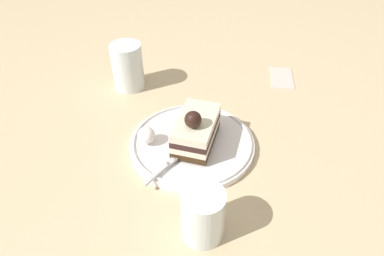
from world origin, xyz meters
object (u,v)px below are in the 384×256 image
whipped_cream_dollop (146,135)px  folded_napkin (282,77)px  fork (166,166)px  cake_slice (196,130)px  drink_glass_far (126,70)px  drink_glass_near (203,216)px  dessert_plate (192,143)px

whipped_cream_dollop → folded_napkin: 0.41m
fork → folded_napkin: size_ratio=1.06×
cake_slice → whipped_cream_dollop: cake_slice is taller
drink_glass_far → drink_glass_near: bearing=-17.2°
dessert_plate → drink_glass_far: drink_glass_far is taller
folded_napkin → whipped_cream_dollop: bearing=-90.6°
dessert_plate → cake_slice: 0.04m
cake_slice → drink_glass_far: (-0.28, 0.02, -0.00)m
whipped_cream_dollop → drink_glass_far: bearing=157.4°
fork → folded_napkin: (-0.08, 0.43, -0.02)m
dessert_plate → whipped_cream_dollop: (-0.05, -0.07, 0.02)m
whipped_cream_dollop → drink_glass_far: 0.23m
dessert_plate → fork: bearing=-72.4°
dessert_plate → cake_slice: size_ratio=1.77×
folded_napkin → cake_slice: bearing=-80.4°
fork → dessert_plate: bearing=107.6°
fork → drink_glass_near: drink_glass_near is taller
fork → drink_glass_far: size_ratio=0.96×
whipped_cream_dollop → fork: 0.08m
drink_glass_near → drink_glass_far: (-0.43, 0.13, 0.01)m
dessert_plate → whipped_cream_dollop: size_ratio=7.28×
whipped_cream_dollop → drink_glass_far: drink_glass_far is taller
whipped_cream_dollop → folded_napkin: size_ratio=0.34×
dessert_plate → cake_slice: bearing=16.2°
dessert_plate → drink_glass_far: bearing=176.1°
fork → drink_glass_far: drink_glass_far is taller
whipped_cream_dollop → fork: whipped_cream_dollop is taller
whipped_cream_dollop → cake_slice: bearing=49.8°
dessert_plate → drink_glass_far: size_ratio=2.22×
drink_glass_near → cake_slice: bearing=142.5°
fork → drink_glass_far: (-0.29, 0.10, 0.03)m
fork → cake_slice: bearing=101.6°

